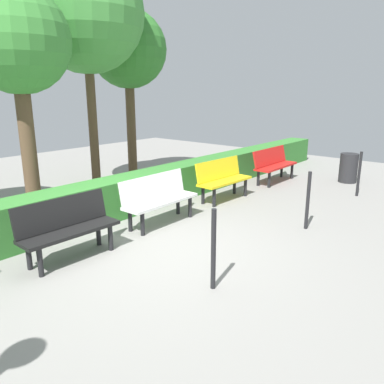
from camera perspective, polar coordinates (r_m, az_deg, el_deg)
name	(u,v)px	position (r m, az deg, el deg)	size (l,w,h in m)	color
ground_plane	(150,248)	(5.85, -6.33, -8.28)	(19.24, 19.24, 0.00)	gray
bench_red	(274,163)	(10.00, 12.12, 4.23)	(1.56, 0.48, 0.86)	red
bench_yellow	(222,178)	(8.21, 4.58, 2.15)	(1.42, 0.52, 0.86)	yellow
bench_white	(158,197)	(6.73, -5.07, -0.74)	(1.51, 0.47, 0.86)	white
bench_black	(67,226)	(5.59, -18.14, -4.84)	(1.41, 0.48, 0.86)	black
hedge_row	(127,195)	(7.42, -9.73, -0.38)	(15.24, 0.61, 0.72)	#387F33
tree_near	(128,51)	(10.23, -9.54, 20.12)	(1.92, 1.92, 4.24)	brown
tree_mid	(86,14)	(9.21, -15.64, 24.28)	(2.51, 2.51, 5.13)	brown
tree_far	(17,43)	(7.57, -24.76, 19.58)	(1.83, 1.83, 4.05)	brown
railing_post_near	(359,174)	(9.21, 23.72, 2.47)	(0.06, 0.06, 1.00)	black
railing_post_mid	(308,201)	(6.71, 16.94, -1.24)	(0.06, 0.06, 1.00)	black
railing_post_far	(213,250)	(4.52, 3.23, -8.59)	(0.06, 0.06, 1.00)	black
trash_bin	(348,168)	(10.54, 22.36, 3.35)	(0.45, 0.45, 0.74)	#262628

